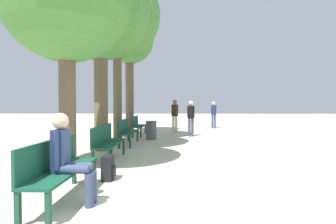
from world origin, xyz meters
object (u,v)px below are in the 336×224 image
(trash_bin, at_px, (151,130))
(bench_row_1, at_px, (106,140))
(pedestrian_far, at_px, (175,114))
(person_seated, at_px, (69,156))
(bench_row_3, at_px, (137,124))
(tree_row_3, at_px, (129,42))
(tree_row_1, at_px, (100,11))
(bench_row_2, at_px, (126,130))
(pedestrian_mid, at_px, (191,116))
(tree_row_2, at_px, (117,16))
(backpack, at_px, (108,168))
(pedestrian_near, at_px, (214,113))
(bench_row_0, at_px, (58,165))

(trash_bin, bearing_deg, bench_row_1, -100.53)
(pedestrian_far, bearing_deg, person_seated, -98.93)
(bench_row_1, distance_m, bench_row_3, 5.58)
(tree_row_3, bearing_deg, tree_row_1, -90.00)
(bench_row_3, distance_m, pedestrian_far, 2.15)
(bench_row_2, relative_size, pedestrian_mid, 1.11)
(pedestrian_mid, relative_size, trash_bin, 2.10)
(tree_row_2, distance_m, backpack, 7.51)
(bench_row_2, distance_m, bench_row_3, 2.79)
(pedestrian_near, height_order, pedestrian_far, pedestrian_far)
(person_seated, bearing_deg, pedestrian_mid, 74.75)
(tree_row_3, distance_m, backpack, 9.72)
(bench_row_2, distance_m, pedestrian_near, 7.87)
(bench_row_2, bearing_deg, person_seated, -87.66)
(bench_row_3, bearing_deg, backpack, -86.24)
(pedestrian_near, bearing_deg, trash_bin, -122.44)
(bench_row_1, distance_m, pedestrian_near, 10.34)
(bench_row_3, distance_m, tree_row_1, 5.57)
(bench_row_3, relative_size, trash_bin, 2.34)
(backpack, relative_size, pedestrian_mid, 0.29)
(tree_row_2, bearing_deg, pedestrian_mid, 23.47)
(bench_row_0, xyz_separation_m, pedestrian_far, (1.76, 9.53, 0.44))
(bench_row_0, height_order, trash_bin, bench_row_0)
(bench_row_1, height_order, tree_row_2, tree_row_2)
(pedestrian_far, bearing_deg, pedestrian_near, 48.77)
(tree_row_1, height_order, pedestrian_far, tree_row_1)
(tree_row_1, relative_size, trash_bin, 7.80)
(tree_row_2, height_order, pedestrian_mid, tree_row_2)
(tree_row_3, distance_m, pedestrian_near, 6.56)
(pedestrian_far, bearing_deg, bench_row_1, -104.60)
(bench_row_0, xyz_separation_m, backpack, (0.48, 1.08, -0.31))
(bench_row_1, xyz_separation_m, bench_row_2, (0.00, 2.79, 0.00))
(bench_row_0, xyz_separation_m, pedestrian_mid, (2.49, 8.10, 0.39))
(bench_row_1, bearing_deg, bench_row_0, -90.00)
(pedestrian_near, height_order, pedestrian_mid, pedestrian_near)
(bench_row_1, distance_m, bench_row_2, 2.79)
(person_seated, xyz_separation_m, trash_bin, (0.54, 7.11, -0.32))
(tree_row_3, relative_size, pedestrian_far, 3.56)
(backpack, distance_m, pedestrian_far, 8.58)
(pedestrian_near, xyz_separation_m, trash_bin, (-3.37, -5.30, -0.55))
(bench_row_3, bearing_deg, pedestrian_near, 43.14)
(tree_row_2, bearing_deg, person_seated, -83.30)
(tree_row_1, bearing_deg, backpack, -72.21)
(bench_row_2, bearing_deg, bench_row_1, -90.00)
(bench_row_2, height_order, person_seated, person_seated)
(trash_bin, bearing_deg, backpack, -92.88)
(bench_row_1, xyz_separation_m, tree_row_2, (-0.58, 3.98, 4.47))
(bench_row_2, xyz_separation_m, pedestrian_far, (1.76, 3.95, 0.44))
(tree_row_1, bearing_deg, tree_row_2, 90.00)
(bench_row_1, relative_size, bench_row_3, 1.00)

